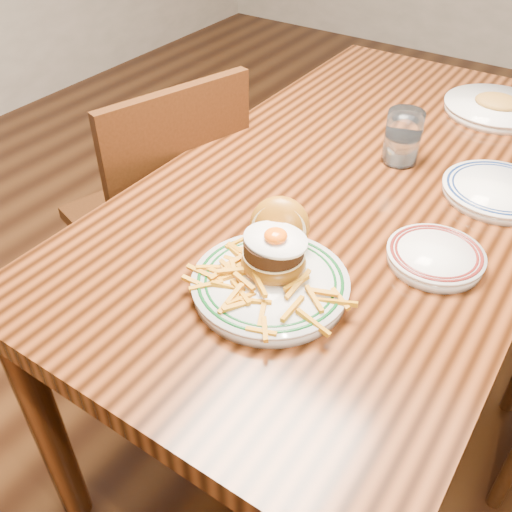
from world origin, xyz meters
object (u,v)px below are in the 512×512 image
Objects in this scene: chair_left at (164,214)px; side_plate at (435,256)px; table at (360,208)px; main_plate at (272,269)px.

chair_left is 4.94× the size of side_plate.
main_plate reaches higher than table.
main_plate reaches higher than side_plate.
table is 0.59m from chair_left.
chair_left reaches higher than main_plate.
table is 0.34m from side_plate.
chair_left is at bearing -169.18° from table.
chair_left is at bearing 126.96° from main_plate.
main_plate is at bearing -86.84° from table.
chair_left is 0.73m from main_plate.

